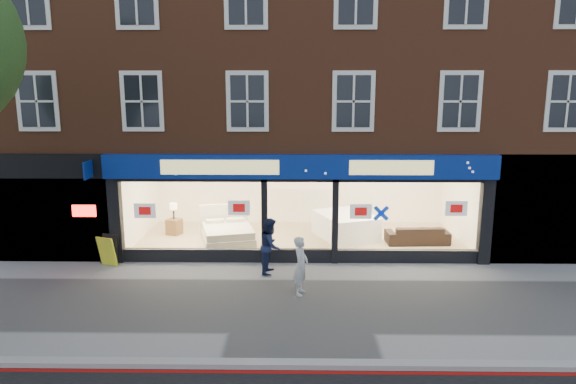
{
  "coord_description": "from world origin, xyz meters",
  "views": [
    {
      "loc": [
        -0.14,
        -11.73,
        5.18
      ],
      "look_at": [
        -0.34,
        2.5,
        2.28
      ],
      "focal_mm": 32.0,
      "sensor_mm": 36.0,
      "label": 1
    }
  ],
  "objects_px": {
    "display_bed": "(227,233)",
    "pedestrian_grey": "(301,266)",
    "mattress_stack": "(345,226)",
    "sofa": "(417,234)",
    "a_board": "(108,250)",
    "pedestrian_blue": "(271,246)"
  },
  "relations": [
    {
      "from": "display_bed",
      "to": "sofa",
      "type": "distance_m",
      "value": 6.32
    },
    {
      "from": "a_board",
      "to": "pedestrian_grey",
      "type": "bearing_deg",
      "value": 1.64
    },
    {
      "from": "mattress_stack",
      "to": "sofa",
      "type": "xyz_separation_m",
      "value": [
        2.32,
        -0.67,
        -0.11
      ]
    },
    {
      "from": "sofa",
      "to": "pedestrian_grey",
      "type": "relative_size",
      "value": 1.36
    },
    {
      "from": "display_bed",
      "to": "a_board",
      "type": "height_order",
      "value": "display_bed"
    },
    {
      "from": "display_bed",
      "to": "pedestrian_grey",
      "type": "height_order",
      "value": "pedestrian_grey"
    },
    {
      "from": "a_board",
      "to": "pedestrian_blue",
      "type": "xyz_separation_m",
      "value": [
        4.84,
        -0.54,
        0.34
      ]
    },
    {
      "from": "sofa",
      "to": "pedestrian_blue",
      "type": "xyz_separation_m",
      "value": [
        -4.75,
        -2.56,
        0.4
      ]
    },
    {
      "from": "mattress_stack",
      "to": "a_board",
      "type": "xyz_separation_m",
      "value": [
        -7.27,
        -2.69,
        -0.05
      ]
    },
    {
      "from": "sofa",
      "to": "a_board",
      "type": "xyz_separation_m",
      "value": [
        -9.59,
        -2.02,
        0.06
      ]
    },
    {
      "from": "display_bed",
      "to": "mattress_stack",
      "type": "xyz_separation_m",
      "value": [
        4.0,
        0.67,
        0.1
      ]
    },
    {
      "from": "pedestrian_blue",
      "to": "pedestrian_grey",
      "type": "bearing_deg",
      "value": -143.01
    },
    {
      "from": "mattress_stack",
      "to": "pedestrian_blue",
      "type": "height_order",
      "value": "pedestrian_blue"
    },
    {
      "from": "display_bed",
      "to": "sofa",
      "type": "relative_size",
      "value": 1.15
    },
    {
      "from": "mattress_stack",
      "to": "pedestrian_blue",
      "type": "distance_m",
      "value": 4.05
    },
    {
      "from": "display_bed",
      "to": "pedestrian_grey",
      "type": "bearing_deg",
      "value": -74.25
    },
    {
      "from": "a_board",
      "to": "pedestrian_blue",
      "type": "relative_size",
      "value": 0.58
    },
    {
      "from": "mattress_stack",
      "to": "a_board",
      "type": "height_order",
      "value": "mattress_stack"
    },
    {
      "from": "pedestrian_blue",
      "to": "sofa",
      "type": "bearing_deg",
      "value": -53.26
    },
    {
      "from": "mattress_stack",
      "to": "pedestrian_grey",
      "type": "xyz_separation_m",
      "value": [
        -1.59,
        -4.77,
        0.24
      ]
    },
    {
      "from": "pedestrian_grey",
      "to": "pedestrian_blue",
      "type": "xyz_separation_m",
      "value": [
        -0.84,
        1.54,
        0.04
      ]
    },
    {
      "from": "mattress_stack",
      "to": "sofa",
      "type": "distance_m",
      "value": 2.42
    }
  ]
}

